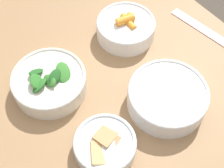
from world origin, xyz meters
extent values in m
cube|color=#99724C|center=(0.00, 0.00, 0.76)|extent=(1.10, 0.88, 0.03)
cube|color=olive|center=(-0.49, 0.38, 0.37)|extent=(0.06, 0.06, 0.75)
cylinder|color=white|center=(-0.13, 0.17, 0.80)|extent=(0.17, 0.17, 0.05)
torus|color=white|center=(-0.13, 0.17, 0.82)|extent=(0.17, 0.17, 0.01)
cylinder|color=orange|center=(-0.12, 0.17, 0.81)|extent=(0.04, 0.04, 0.02)
cylinder|color=orange|center=(-0.10, 0.19, 0.81)|extent=(0.05, 0.02, 0.02)
cylinder|color=orange|center=(-0.11, 0.21, 0.81)|extent=(0.04, 0.04, 0.02)
cylinder|color=orange|center=(-0.14, 0.18, 0.81)|extent=(0.04, 0.05, 0.02)
cylinder|color=orange|center=(-0.13, 0.17, 0.81)|extent=(0.03, 0.06, 0.02)
cylinder|color=orange|center=(-0.13, 0.17, 0.83)|extent=(0.06, 0.02, 0.02)
cylinder|color=orange|center=(-0.13, 0.17, 0.83)|extent=(0.03, 0.06, 0.02)
cylinder|color=silver|center=(-0.10, -0.10, 0.80)|extent=(0.19, 0.19, 0.05)
torus|color=silver|center=(-0.10, -0.10, 0.82)|extent=(0.19, 0.19, 0.01)
ellipsoid|color=#3D8433|center=(-0.08, -0.11, 0.83)|extent=(0.05, 0.04, 0.03)
ellipsoid|color=#235B23|center=(-0.08, -0.09, 0.84)|extent=(0.04, 0.05, 0.03)
ellipsoid|color=#235B23|center=(-0.13, -0.12, 0.83)|extent=(0.03, 0.04, 0.02)
ellipsoid|color=#2D7028|center=(-0.09, -0.14, 0.83)|extent=(0.04, 0.05, 0.04)
ellipsoid|color=#3D8433|center=(-0.17, -0.09, 0.81)|extent=(0.06, 0.06, 0.04)
ellipsoid|color=#3D8433|center=(-0.08, -0.07, 0.83)|extent=(0.07, 0.06, 0.04)
ellipsoid|color=#2D7028|center=(-0.10, -0.14, 0.83)|extent=(0.06, 0.05, 0.02)
cylinder|color=white|center=(0.12, 0.11, 0.80)|extent=(0.20, 0.20, 0.06)
torus|color=white|center=(0.12, 0.11, 0.83)|extent=(0.20, 0.20, 0.01)
cylinder|color=brown|center=(0.12, 0.11, 0.79)|extent=(0.18, 0.18, 0.03)
ellipsoid|color=#AD7551|center=(0.16, 0.17, 0.81)|extent=(0.01, 0.01, 0.01)
ellipsoid|color=#AD7551|center=(0.11, 0.05, 0.81)|extent=(0.01, 0.01, 0.01)
ellipsoid|color=#AD7551|center=(0.06, 0.16, 0.82)|extent=(0.01, 0.01, 0.01)
ellipsoid|color=#8E5B3D|center=(0.12, 0.17, 0.81)|extent=(0.01, 0.01, 0.01)
ellipsoid|color=#8E5B3D|center=(0.07, 0.12, 0.82)|extent=(0.01, 0.01, 0.01)
ellipsoid|color=#A36B4C|center=(0.04, 0.13, 0.81)|extent=(0.01, 0.01, 0.01)
ellipsoid|color=#8E5B3D|center=(0.06, 0.04, 0.81)|extent=(0.01, 0.01, 0.01)
ellipsoid|color=#AD7551|center=(0.17, 0.05, 0.81)|extent=(0.01, 0.01, 0.01)
ellipsoid|color=#8E5B3D|center=(0.05, 0.09, 0.82)|extent=(0.01, 0.01, 0.01)
ellipsoid|color=#8E5B3D|center=(0.07, 0.06, 0.81)|extent=(0.01, 0.01, 0.01)
ellipsoid|color=#8E5B3D|center=(0.08, 0.07, 0.82)|extent=(0.01, 0.01, 0.01)
cylinder|color=#E0A88E|center=(0.15, 0.06, 0.82)|extent=(0.03, 0.03, 0.01)
cylinder|color=tan|center=(0.06, 0.11, 0.82)|extent=(0.02, 0.02, 0.01)
cylinder|color=beige|center=(0.07, 0.12, 0.82)|extent=(0.03, 0.03, 0.01)
cylinder|color=#E0A88E|center=(0.13, 0.04, 0.82)|extent=(0.03, 0.03, 0.01)
cylinder|color=silver|center=(0.12, -0.09, 0.79)|extent=(0.15, 0.15, 0.04)
torus|color=silver|center=(0.12, -0.09, 0.81)|extent=(0.15, 0.15, 0.01)
cube|color=tan|center=(0.12, -0.08, 0.80)|extent=(0.05, 0.05, 0.01)
cube|color=tan|center=(0.13, -0.07, 0.80)|extent=(0.05, 0.05, 0.01)
cube|color=tan|center=(0.13, -0.09, 0.81)|extent=(0.06, 0.06, 0.02)
cube|color=tan|center=(0.14, -0.11, 0.81)|extent=(0.07, 0.07, 0.02)
cube|color=tan|center=(0.11, -0.08, 0.81)|extent=(0.06, 0.06, 0.01)
cube|color=#EFB7C6|center=(0.04, 0.38, 0.77)|extent=(0.31, 0.07, 0.00)
camera|label=1|loc=(0.35, -0.24, 1.47)|focal=50.00mm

